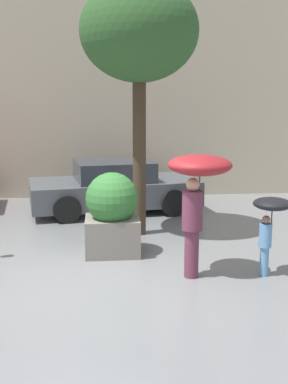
% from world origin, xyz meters
% --- Properties ---
extents(ground_plane, '(40.00, 40.00, 0.00)m').
position_xyz_m(ground_plane, '(0.00, 0.00, 0.00)').
color(ground_plane, slate).
extents(building_facade, '(18.00, 0.30, 6.00)m').
position_xyz_m(building_facade, '(0.00, 6.50, 3.00)').
color(building_facade, '#B7A88E').
rests_on(building_facade, ground).
extents(planter_box, '(0.95, 0.92, 1.47)m').
position_xyz_m(planter_box, '(0.36, 1.29, 0.74)').
color(planter_box, gray).
rests_on(planter_box, ground).
extents(person_adult, '(0.97, 0.97, 1.90)m').
position_xyz_m(person_adult, '(1.64, 0.09, 1.51)').
color(person_adult, brown).
rests_on(person_adult, ground).
extents(person_child, '(0.59, 0.59, 1.25)m').
position_xyz_m(person_child, '(2.76, -0.02, 0.98)').
color(person_child, '#669ED1').
rests_on(person_child, ground).
extents(parked_car_near, '(4.27, 2.53, 1.24)m').
position_xyz_m(parked_car_near, '(0.49, 4.62, 0.58)').
color(parked_car_near, '#4C5156').
rests_on(parked_car_near, ground).
extents(street_tree, '(2.27, 2.27, 4.95)m').
position_xyz_m(street_tree, '(0.94, 2.51, 3.94)').
color(street_tree, '#423323').
rests_on(street_tree, ground).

